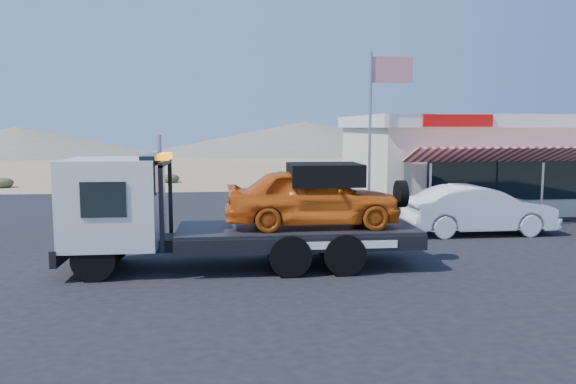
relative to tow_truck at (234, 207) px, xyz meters
name	(u,v)px	position (x,y,z in m)	size (l,w,h in m)	color
ground	(240,255)	(0.16, 1.30, -1.51)	(120.00, 120.00, 0.00)	#8F7151
asphalt_lot	(299,233)	(2.16, 4.30, -1.50)	(32.00, 24.00, 0.02)	black
tow_truck	(234,207)	(0.00, 0.00, 0.00)	(8.36, 2.48, 2.80)	black
white_sedan	(479,210)	(7.87, 3.49, -0.71)	(1.65, 4.73, 1.56)	silver
jerky_store	(472,160)	(10.65, 10.27, 0.48)	(10.40, 9.97, 3.90)	beige
flagpole	(377,118)	(5.09, 5.80, 2.26)	(1.55, 0.10, 6.00)	#99999E
distant_hills	(149,140)	(-9.62, 56.44, 0.38)	(126.00, 48.00, 4.20)	#726B59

